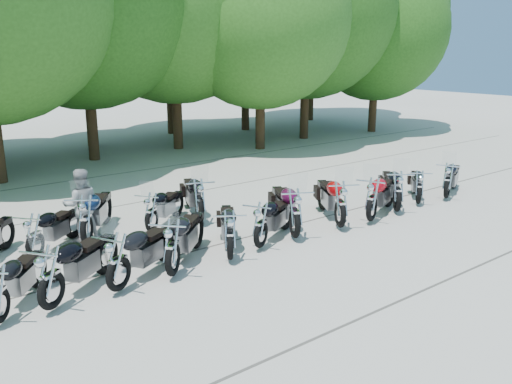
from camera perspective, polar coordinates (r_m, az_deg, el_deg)
ground at (r=12.41m, az=4.31°, el=-6.32°), size 90.00×90.00×0.00m
tree_6 at (r=24.75m, az=0.46°, el=17.95°), size 8.00×8.00×9.82m
tree_7 at (r=27.90m, az=5.35°, el=18.72°), size 8.79×8.79×10.79m
tree_8 at (r=30.83m, az=12.62°, el=16.36°), size 7.53×7.53×9.25m
tree_12 at (r=26.80m, az=-17.76°, el=16.85°), size 7.88×7.88×9.67m
tree_13 at (r=29.82m, az=-9.32°, el=17.67°), size 8.31×8.31×10.20m
tree_14 at (r=30.83m, az=-1.18°, el=17.36°), size 8.02×8.02×9.84m
tree_15 at (r=35.45m, az=5.97°, el=18.90°), size 9.67×9.67×11.86m
motorcycle_1 at (r=10.08m, az=-20.86°, el=-8.24°), size 2.40×2.02×1.37m
motorcycle_2 at (r=10.44m, az=-14.35°, el=-6.99°), size 2.43×1.75×1.34m
motorcycle_3 at (r=10.89m, az=-8.82°, el=-5.63°), size 2.31×2.21×1.39m
motorcycle_4 at (r=11.61m, az=-2.79°, el=-4.40°), size 1.83×2.30×1.30m
motorcycle_5 at (r=12.29m, az=0.51°, el=-3.35°), size 2.30×1.66×1.27m
motorcycle_6 at (r=12.93m, az=4.11°, el=-2.07°), size 1.88×2.61×1.44m
motorcycle_7 at (r=13.81m, az=8.89°, el=-1.14°), size 1.96×2.56×1.43m
motorcycle_8 at (r=14.46m, az=12.14°, el=-0.63°), size 2.55×1.69×1.39m
motorcycle_9 at (r=15.50m, az=14.70°, el=0.20°), size 2.16×2.29×1.37m
motorcycle_10 at (r=16.51m, az=16.80°, el=0.60°), size 2.00×1.84×1.18m
motorcycle_11 at (r=17.36m, az=19.55°, el=1.24°), size 2.37×1.59×1.29m
motorcycle_13 at (r=12.62m, az=-22.33°, el=-4.19°), size 2.04×1.84×1.20m
motorcycle_14 at (r=13.06m, az=-17.48°, el=-2.67°), size 2.07×2.43×1.40m
motorcycle_15 at (r=13.62m, az=-10.96°, el=-1.98°), size 2.07×1.74×1.18m
motorcycle_16 at (r=14.12m, az=-6.00°, el=-0.77°), size 1.62×2.54×1.38m
rider_1 at (r=13.54m, az=-17.95°, el=-1.29°), size 1.00×0.87×1.75m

